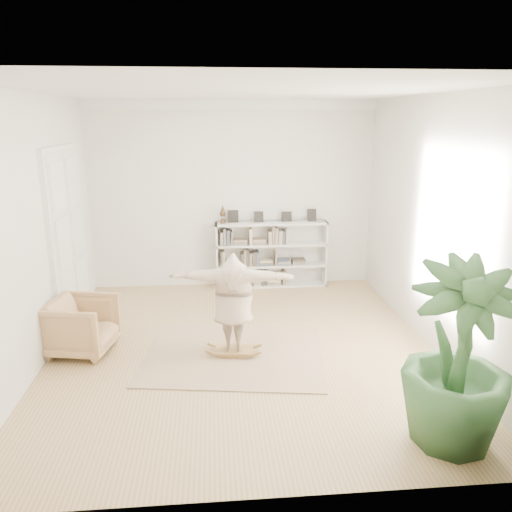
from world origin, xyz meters
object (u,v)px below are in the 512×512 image
Objects in this scene: bookshelf at (271,255)px; armchair at (81,326)px; person at (233,299)px; houseplant at (458,356)px; rocker_board at (234,350)px.

bookshelf is 4.08m from armchair.
person is 3.04m from houseplant.
bookshelf is at bearing 103.82° from houseplant.
rocker_board is 0.77m from person.
houseplant is (2.15, -2.15, 0.90)m from rocker_board.
rocker_board is (2.16, -0.30, -0.33)m from armchair.
bookshelf is 1.13× the size of houseplant.
houseplant is (2.15, -2.15, 0.13)m from person.
houseplant reaches higher than bookshelf.
person is (2.16, -0.30, 0.44)m from armchair.
armchair is 1.51× the size of rocker_board.
armchair is 0.51× the size of person.
armchair is at bearing -179.80° from rocker_board.
bookshelf is 3.19m from rocker_board.
bookshelf is 3.14m from person.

